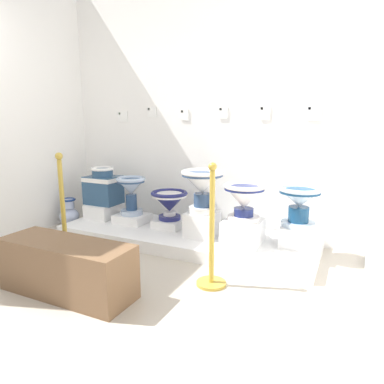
{
  "coord_description": "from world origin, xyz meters",
  "views": [
    {
      "loc": [
        3.27,
        -1.11,
        1.24
      ],
      "look_at": [
        1.8,
        1.95,
        0.55
      ],
      "focal_mm": 32.09,
      "sensor_mm": 36.0,
      "label": 1
    }
  ],
  "objects_px": {
    "antique_toilet_rightmost": "(169,201)",
    "plinth_block_pale_glazed": "(297,236)",
    "antique_toilet_leftmost": "(103,186)",
    "info_placard_fifth": "(265,113)",
    "plinth_block_squat_floral": "(243,232)",
    "decorative_vase_corner": "(69,214)",
    "stanchion_post_near_left": "(65,231)",
    "stanchion_post_near_right": "(212,248)",
    "antique_toilet_pale_glazed": "(299,200)",
    "antique_toilet_slender_white": "(202,184)",
    "antique_toilet_squat_floral": "(244,197)",
    "plinth_block_slender_white": "(202,224)",
    "info_placard_second": "(152,112)",
    "plinth_block_rightmost": "(170,223)",
    "info_placard_third": "(184,115)",
    "plinth_block_broad_patterned": "(132,218)",
    "antique_toilet_broad_patterned": "(131,189)",
    "info_placard_first": "(123,116)",
    "museum_bench": "(67,268)",
    "info_placard_sixth": "(314,113)",
    "plinth_block_leftmost": "(105,210)",
    "info_placard_fourth": "(223,113)"
  },
  "relations": [
    {
      "from": "antique_toilet_broad_patterned",
      "to": "info_placard_sixth",
      "type": "bearing_deg",
      "value": 12.99
    },
    {
      "from": "antique_toilet_pale_glazed",
      "to": "antique_toilet_rightmost",
      "type": "bearing_deg",
      "value": -179.11
    },
    {
      "from": "info_placard_fifth",
      "to": "decorative_vase_corner",
      "type": "xyz_separation_m",
      "value": [
        -2.19,
        -0.56,
        -1.19
      ]
    },
    {
      "from": "plinth_block_squat_floral",
      "to": "info_placard_first",
      "type": "xyz_separation_m",
      "value": [
        -1.74,
        0.54,
        1.08
      ]
    },
    {
      "from": "plinth_block_broad_patterned",
      "to": "antique_toilet_broad_patterned",
      "type": "bearing_deg",
      "value": -90.0
    },
    {
      "from": "plinth_block_leftmost",
      "to": "info_placard_first",
      "type": "bearing_deg",
      "value": 84.25
    },
    {
      "from": "antique_toilet_rightmost",
      "to": "stanchion_post_near_left",
      "type": "xyz_separation_m",
      "value": [
        -0.5,
        -1.0,
        -0.11
      ]
    },
    {
      "from": "antique_toilet_pale_glazed",
      "to": "info_placard_fifth",
      "type": "xyz_separation_m",
      "value": [
        -0.44,
        0.38,
        0.79
      ]
    },
    {
      "from": "antique_toilet_broad_patterned",
      "to": "antique_toilet_rightmost",
      "type": "relative_size",
      "value": 1.08
    },
    {
      "from": "plinth_block_broad_patterned",
      "to": "info_placard_second",
      "type": "bearing_deg",
      "value": 86.25
    },
    {
      "from": "plinth_block_leftmost",
      "to": "stanchion_post_near_left",
      "type": "relative_size",
      "value": 0.4
    },
    {
      "from": "plinth_block_slender_white",
      "to": "info_placard_second",
      "type": "bearing_deg",
      "value": 149.89
    },
    {
      "from": "info_placard_third",
      "to": "decorative_vase_corner",
      "type": "xyz_separation_m",
      "value": [
        -1.28,
        -0.56,
        -1.17
      ]
    },
    {
      "from": "info_placard_second",
      "to": "plinth_block_pale_glazed",
      "type": "bearing_deg",
      "value": -11.88
    },
    {
      "from": "info_placard_first",
      "to": "plinth_block_pale_glazed",
      "type": "bearing_deg",
      "value": -9.66
    },
    {
      "from": "antique_toilet_broad_patterned",
      "to": "plinth_block_slender_white",
      "type": "relative_size",
      "value": 1.42
    },
    {
      "from": "antique_toilet_leftmost",
      "to": "antique_toilet_rightmost",
      "type": "bearing_deg",
      "value": -1.11
    },
    {
      "from": "decorative_vase_corner",
      "to": "stanchion_post_near_right",
      "type": "xyz_separation_m",
      "value": [
        2.13,
        -0.66,
        0.15
      ]
    },
    {
      "from": "antique_toilet_leftmost",
      "to": "plinth_block_pale_glazed",
      "type": "height_order",
      "value": "antique_toilet_leftmost"
    },
    {
      "from": "antique_toilet_rightmost",
      "to": "plinth_block_pale_glazed",
      "type": "relative_size",
      "value": 1.23
    },
    {
      "from": "plinth_block_broad_patterned",
      "to": "plinth_block_slender_white",
      "type": "distance_m",
      "value": 0.92
    },
    {
      "from": "plinth_block_rightmost",
      "to": "museum_bench",
      "type": "bearing_deg",
      "value": -92.76
    },
    {
      "from": "plinth_block_rightmost",
      "to": "antique_toilet_pale_glazed",
      "type": "height_order",
      "value": "antique_toilet_pale_glazed"
    },
    {
      "from": "info_placard_third",
      "to": "plinth_block_rightmost",
      "type": "bearing_deg",
      "value": -87.96
    },
    {
      "from": "antique_toilet_squat_floral",
      "to": "info_placard_third",
      "type": "bearing_deg",
      "value": 148.73
    },
    {
      "from": "info_placard_third",
      "to": "museum_bench",
      "type": "bearing_deg",
      "value": -91.71
    },
    {
      "from": "plinth_block_slender_white",
      "to": "stanchion_post_near_left",
      "type": "bearing_deg",
      "value": -136.65
    },
    {
      "from": "plinth_block_broad_patterned",
      "to": "info_placard_first",
      "type": "distance_m",
      "value": 1.28
    },
    {
      "from": "plinth_block_squat_floral",
      "to": "info_placard_fifth",
      "type": "distance_m",
      "value": 1.23
    },
    {
      "from": "antique_toilet_slender_white",
      "to": "antique_toilet_squat_floral",
      "type": "distance_m",
      "value": 0.44
    },
    {
      "from": "plinth_block_leftmost",
      "to": "info_placard_fourth",
      "type": "bearing_deg",
      "value": 15.63
    },
    {
      "from": "antique_toilet_leftmost",
      "to": "info_placard_fifth",
      "type": "xyz_separation_m",
      "value": [
        1.8,
        0.38,
        0.84
      ]
    },
    {
      "from": "plinth_block_leftmost",
      "to": "antique_toilet_pale_glazed",
      "type": "height_order",
      "value": "antique_toilet_pale_glazed"
    },
    {
      "from": "antique_toilet_rightmost",
      "to": "plinth_block_squat_floral",
      "type": "height_order",
      "value": "antique_toilet_rightmost"
    },
    {
      "from": "plinth_block_rightmost",
      "to": "plinth_block_slender_white",
      "type": "distance_m",
      "value": 0.46
    },
    {
      "from": "antique_toilet_broad_patterned",
      "to": "info_placard_second",
      "type": "relative_size",
      "value": 3.46
    },
    {
      "from": "plinth_block_broad_patterned",
      "to": "info_placard_fifth",
      "type": "height_order",
      "value": "info_placard_fifth"
    },
    {
      "from": "antique_toilet_leftmost",
      "to": "antique_toilet_slender_white",
      "type": "bearing_deg",
      "value": -5.67
    },
    {
      "from": "plinth_block_broad_patterned",
      "to": "antique_toilet_squat_floral",
      "type": "height_order",
      "value": "antique_toilet_squat_floral"
    },
    {
      "from": "antique_toilet_leftmost",
      "to": "plinth_block_slender_white",
      "type": "relative_size",
      "value": 1.45
    },
    {
      "from": "antique_toilet_slender_white",
      "to": "museum_bench",
      "type": "distance_m",
      "value": 1.46
    },
    {
      "from": "plinth_block_leftmost",
      "to": "info_placard_sixth",
      "type": "bearing_deg",
      "value": 9.47
    },
    {
      "from": "antique_toilet_broad_patterned",
      "to": "antique_toilet_pale_glazed",
      "type": "xyz_separation_m",
      "value": [
        1.82,
        0.05,
        0.04
      ]
    },
    {
      "from": "plinth_block_squat_floral",
      "to": "antique_toilet_leftmost",
      "type": "bearing_deg",
      "value": 174.92
    },
    {
      "from": "antique_toilet_broad_patterned",
      "to": "info_placard_fifth",
      "type": "distance_m",
      "value": 1.66
    },
    {
      "from": "plinth_block_broad_patterned",
      "to": "museum_bench",
      "type": "height_order",
      "value": "museum_bench"
    },
    {
      "from": "plinth_block_rightmost",
      "to": "antique_toilet_rightmost",
      "type": "height_order",
      "value": "antique_toilet_rightmost"
    },
    {
      "from": "stanchion_post_near_left",
      "to": "stanchion_post_near_right",
      "type": "bearing_deg",
      "value": 7.35
    },
    {
      "from": "antique_toilet_broad_patterned",
      "to": "info_placard_third",
      "type": "height_order",
      "value": "info_placard_third"
    },
    {
      "from": "antique_toilet_slender_white",
      "to": "museum_bench",
      "type": "bearing_deg",
      "value": -111.32
    }
  ]
}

